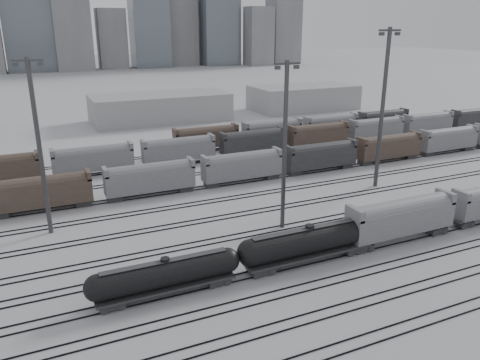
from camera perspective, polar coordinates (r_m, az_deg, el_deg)
name	(u,v)px	position (r m, az deg, el deg)	size (l,w,h in m)	color
ground	(294,270)	(56.43, 6.59, -10.80)	(900.00, 900.00, 0.00)	silver
tracks	(234,217)	(70.38, -0.72, -4.48)	(220.00, 71.50, 0.16)	black
tank_car_a	(166,275)	(50.83, -9.02, -11.32)	(16.82, 2.80, 4.16)	#252528
tank_car_b	(309,242)	(57.19, 8.41, -7.44)	(18.80, 3.13, 4.65)	#252528
hopper_car_a	(401,216)	(65.12, 19.04, -4.19)	(16.00, 3.18, 5.72)	#252528
light_mast_b	(39,144)	(66.58, -23.30, 4.01)	(3.80, 0.61, 23.75)	#3B3B3E
light_mast_c	(285,143)	(63.38, 5.47, 4.50)	(3.71, 0.59, 23.19)	#3B3B3E
light_mast_d	(383,106)	(83.94, 17.01, 8.66)	(4.35, 0.70, 27.16)	#3B3B3E
bg_string_near	(242,168)	(85.01, 0.27, 1.53)	(151.00, 3.00, 5.60)	slate
bg_string_mid	(253,143)	(103.10, 1.60, 4.53)	(151.00, 3.00, 5.60)	#252528
bg_string_far	(302,129)	(118.24, 7.57, 6.17)	(66.00, 3.00, 5.60)	brown
warehouse_mid	(160,108)	(143.50, -9.69, 8.69)	(40.00, 18.00, 8.00)	gray
warehouse_right	(303,97)	(163.40, 7.73, 9.94)	(35.00, 18.00, 8.00)	gray
skyline	(80,13)	(324.11, -18.95, 18.70)	(316.00, 22.40, 95.00)	gray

